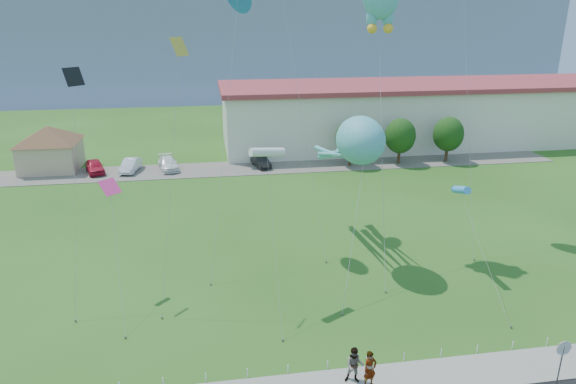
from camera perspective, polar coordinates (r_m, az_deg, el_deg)
The scene contains 23 objects.
ground at distance 28.35m, azimuth 5.83°, elevation -17.16°, with size 160.00×160.00×0.00m, color #255016.
parking_strip at distance 59.75m, azimuth -2.69°, elevation 2.77°, with size 70.00×6.00×0.06m, color #59544C.
hill_ridge at distance 142.24m, azimuth -6.88°, elevation 17.15°, with size 160.00×50.00×25.00m, color slate.
pavilion at distance 64.06m, azimuth -25.00°, elevation 4.88°, with size 9.20×9.20×5.00m.
warehouse at distance 74.59m, azimuth 16.89°, elevation 8.47°, with size 61.00×15.00×8.20m.
stop_sign at distance 28.07m, azimuth 28.23°, elevation -15.41°, with size 0.80×0.07×2.50m.
rope_fence at distance 27.20m, azimuth 6.58°, elevation -18.31°, with size 26.05×0.05×0.50m.
tree_near at distance 59.86m, azimuth 6.98°, elevation 6.00°, with size 3.60×3.60×5.47m.
tree_mid at distance 61.77m, azimuth 12.37°, elevation 6.11°, with size 3.60×3.60×5.47m.
tree_far at distance 64.18m, azimuth 17.40°, elevation 6.15°, with size 3.60×3.60×5.47m.
pedestrian_left at distance 25.65m, azimuth 9.09°, elevation -18.87°, with size 0.68×0.45×1.87m, color gray.
pedestrian_right at distance 25.80m, azimuth 7.42°, elevation -18.55°, with size 0.90×0.70×1.85m, color gray.
parked_car_red at distance 61.20m, azimuth -20.67°, elevation 2.68°, with size 1.72×4.29×1.46m, color #B81630.
parked_car_silver at distance 60.46m, azimuth -17.09°, elevation 2.86°, with size 1.50×4.31×1.42m, color silver.
parked_car_white at distance 60.14m, azimuth -13.17°, elevation 3.10°, with size 1.92×4.73×1.37m, color white.
parked_car_black at distance 59.69m, azimuth -3.04°, elevation 3.42°, with size 1.36×3.89×1.28m, color black.
octopus_kite at distance 35.50m, azimuth 7.37°, elevation 5.00°, with size 4.24×13.86×10.56m.
small_kite_cyan at distance 35.35m, azimuth 18.69°, elevation 0.13°, with size 0.50×8.21×6.34m.
small_kite_white at distance 29.54m, azimuth -2.33°, elevation 4.30°, with size 0.50×6.24×9.71m.
small_kite_black at distance 32.28m, azimuth -22.70°, elevation 8.75°, with size 1.33×5.16×13.81m.
small_kite_yellow at distance 29.67m, azimuth -12.23°, elevation 11.74°, with size 2.59×3.89×15.51m.
small_kite_pink at distance 32.53m, azimuth -19.04°, elevation -0.87°, with size 1.70×6.52×7.30m.
small_kite_blue at distance 37.19m, azimuth -5.67°, elevation 20.32°, with size 3.76×7.84×18.74m.
Camera 1 is at (-6.33, -22.04, 16.67)m, focal length 32.00 mm.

